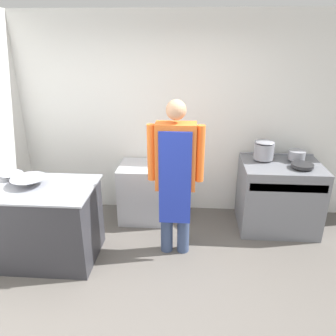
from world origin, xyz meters
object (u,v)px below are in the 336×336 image
Objects in this scene: mixing_bowl at (29,181)px; saute_pan at (302,165)px; fridge_unit at (145,192)px; sauce_pot at (297,155)px; stove at (278,196)px; stock_pot at (264,149)px; person_cook at (175,172)px.

saute_pan is at bearing 12.54° from mixing_bowl.
fridge_unit is 3.68× the size of sauce_pot.
stock_pot is (-0.22, 0.13, 0.59)m from stove.
stock_pot is (1.54, 0.03, 0.64)m from fridge_unit.
person_cook is 1.60m from saute_pan.
stock_pot is 0.42m from sauce_pot.
fridge_unit is at bearing 176.66° from stove.
stock_pot reaches higher than stove.
saute_pan reaches higher than fridge_unit.
person_cook is (-1.31, -0.65, 0.57)m from stove.
stove is 3.72× the size of saute_pan.
stock_pot is at bearing 35.53° from person_cook.
person_cook is at bearing -144.47° from stock_pot.
stock_pot is (1.09, 0.78, 0.02)m from person_cook.
person_cook is (0.45, -0.75, 0.63)m from fridge_unit.
sauce_pot is at bearing 27.33° from person_cook.
fridge_unit is 0.44× the size of person_cook.
stove is 3.89× the size of stock_pot.
mixing_bowl reaches higher than stove.
sauce_pot is at bearing 90.00° from saute_pan.
person_cook is at bearing -160.96° from saute_pan.
saute_pan is at bearing -33.19° from stove.
saute_pan reaches higher than stove.
fridge_unit is (-1.76, 0.10, -0.06)m from stove.
person_cook is at bearing -153.69° from stove.
person_cook reaches higher than sauce_pot.
stove is 0.55× the size of person_cook.
stove is 1.57m from person_cook.
fridge_unit is at bearing -178.97° from stock_pot.
mixing_bowl reaches higher than saute_pan.
saute_pan is (0.42, -0.26, -0.10)m from stock_pot.
saute_pan is at bearing -31.85° from stock_pot.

